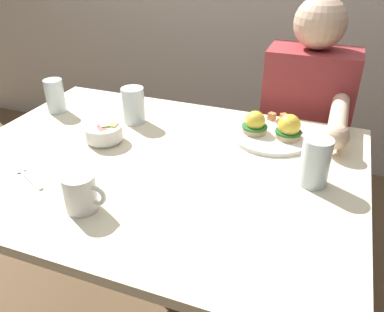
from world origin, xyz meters
TOP-DOWN VIEW (x-y plane):
  - dining_table at (0.00, 0.00)m, footprint 1.20×0.90m
  - eggs_benedict_plate at (0.29, 0.27)m, footprint 0.27×0.27m
  - fruit_bowl at (-0.21, 0.05)m, footprint 0.12×0.12m
  - coffee_mug at (-0.07, -0.27)m, footprint 0.11×0.08m
  - fork at (-0.30, -0.21)m, footprint 0.15×0.08m
  - water_glass_near at (-0.50, 0.20)m, footprint 0.07×0.07m
  - water_glass_far at (0.45, 0.04)m, footprint 0.08×0.08m
  - water_glass_extra at (-0.19, 0.22)m, footprint 0.08×0.08m
  - diner_person at (0.37, 0.60)m, footprint 0.34×0.54m

SIDE VIEW (x-z plane):
  - dining_table at x=0.00m, z-range 0.26..1.00m
  - diner_person at x=0.37m, z-range 0.08..1.22m
  - fork at x=-0.30m, z-range 0.74..0.74m
  - eggs_benedict_plate at x=0.29m, z-range 0.72..0.81m
  - fruit_bowl at x=-0.21m, z-range 0.74..0.80m
  - coffee_mug at x=-0.07m, z-range 0.74..0.84m
  - water_glass_near at x=-0.50m, z-range 0.73..0.86m
  - water_glass_extra at x=-0.19m, z-range 0.73..0.86m
  - water_glass_far at x=0.45m, z-range 0.73..0.87m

